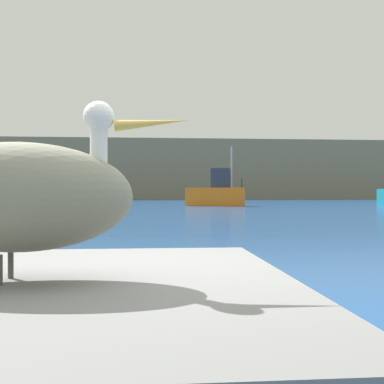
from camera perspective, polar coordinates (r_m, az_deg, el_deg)
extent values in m
plane|color=#194C93|center=(3.56, -1.66, -18.93)|extent=(260.00, 260.00, 0.00)
cube|color=#7F755B|center=(78.32, -5.01, 2.48)|extent=(140.00, 10.67, 8.89)
cube|color=slate|center=(2.84, -19.16, -16.48)|extent=(2.88, 2.89, 0.70)
ellipsoid|color=gray|center=(2.73, -19.17, -0.54)|extent=(1.18, 0.59, 0.56)
cylinder|color=white|center=(2.66, -10.50, 4.33)|extent=(0.09, 0.09, 0.28)
sphere|color=white|center=(2.68, -10.50, 8.38)|extent=(0.16, 0.16, 0.16)
cone|color=gold|center=(2.67, -4.53, 7.78)|extent=(0.40, 0.06, 0.09)
cylinder|color=#4C4742|center=(2.87, -19.82, -7.67)|extent=(0.03, 0.03, 0.15)
cylinder|color=#4C4742|center=(2.67, -20.94, -8.25)|extent=(0.03, 0.03, 0.15)
cube|color=orange|center=(40.04, 2.61, -0.54)|extent=(4.68, 3.25, 1.46)
cube|color=#2D333D|center=(39.90, 3.25, 1.60)|extent=(1.63, 1.45, 1.53)
cylinder|color=#B2B2B2|center=(39.65, 4.49, 2.83)|extent=(0.12, 0.12, 3.22)
cylinder|color=#3F382D|center=(39.37, 5.63, 1.02)|extent=(0.10, 0.10, 0.70)
sphere|color=red|center=(14.69, -15.59, -3.07)|extent=(0.71, 0.71, 0.71)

